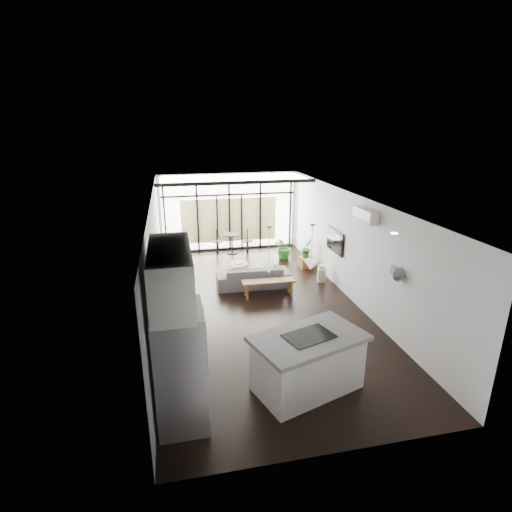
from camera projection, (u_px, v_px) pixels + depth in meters
name	position (u px, v px, depth m)	size (l,w,h in m)	color
floor	(258.00, 305.00, 10.37)	(5.00, 10.00, 0.00)	black
ceiling	(259.00, 198.00, 9.47)	(5.00, 10.00, 0.00)	silver
wall_left	(155.00, 261.00, 9.42)	(0.02, 10.00, 2.80)	#BDBEC0
wall_right	(352.00, 248.00, 10.42)	(0.02, 10.00, 2.80)	#BDBEC0
wall_back	(229.00, 212.00, 14.55)	(5.00, 0.02, 2.80)	#BDBEC0
wall_front	(340.00, 370.00, 5.29)	(5.00, 0.02, 2.80)	#BDBEC0
glazing	(229.00, 213.00, 14.44)	(5.00, 0.20, 2.80)	black
skylight	(232.00, 178.00, 13.18)	(4.70, 1.90, 0.06)	silver
neighbour_building	(229.00, 220.00, 14.60)	(3.50, 0.02, 1.60)	#D1B986
island	(308.00, 363.00, 6.98)	(1.92, 1.14, 1.05)	silver
cooktop	(309.00, 336.00, 6.81)	(0.83, 0.56, 0.01)	black
fridge	(180.00, 367.00, 6.08)	(0.76, 0.95, 1.95)	gray
appliance_column	(175.00, 332.00, 6.64)	(0.62, 0.65, 2.40)	silver
upper_cabinets	(171.00, 275.00, 5.95)	(0.62, 1.75, 0.86)	silver
pendant_left	(269.00, 268.00, 7.19)	(0.26, 0.26, 0.18)	silver
pendant_right	(311.00, 265.00, 7.35)	(0.26, 0.26, 0.18)	silver
sofa	(253.00, 273.00, 11.45)	(2.09, 0.61, 0.82)	#4D4E50
console_bench	(268.00, 288.00, 10.83)	(1.44, 0.36, 0.46)	brown
pouf	(239.00, 270.00, 12.21)	(0.54, 0.54, 0.43)	beige
crate	(306.00, 262.00, 13.04)	(0.44, 0.44, 0.33)	brown
plant_tall	(284.00, 249.00, 13.83)	(0.74, 0.82, 0.64)	#286B26
plant_crate	(307.00, 253.00, 12.94)	(0.35, 0.64, 0.28)	#286B26
milk_can	(322.00, 273.00, 11.83)	(0.26, 0.26, 0.50)	beige
bistro_set	(232.00, 244.00, 14.37)	(1.42, 0.57, 0.68)	black
tv	(335.00, 241.00, 11.37)	(0.05, 1.10, 0.65)	black
ac_unit	(365.00, 215.00, 9.32)	(0.22, 0.90, 0.30)	white
framed_art	(156.00, 262.00, 8.92)	(0.04, 0.70, 0.90)	black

